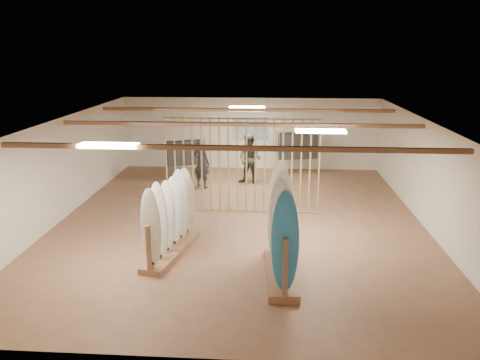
# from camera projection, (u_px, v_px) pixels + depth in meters

# --- Properties ---
(floor) EXTENTS (12.00, 12.00, 0.00)m
(floor) POSITION_uv_depth(u_px,v_px,m) (240.00, 221.00, 13.03)
(floor) COLOR #916346
(floor) RESTS_ON ground
(ceiling) EXTENTS (12.00, 12.00, 0.00)m
(ceiling) POSITION_uv_depth(u_px,v_px,m) (240.00, 121.00, 12.26)
(ceiling) COLOR gray
(ceiling) RESTS_ON ground
(wall_back) EXTENTS (12.00, 0.00, 12.00)m
(wall_back) POSITION_uv_depth(u_px,v_px,m) (250.00, 134.00, 18.40)
(wall_back) COLOR white
(wall_back) RESTS_ON ground
(wall_front) EXTENTS (12.00, 0.00, 12.00)m
(wall_front) POSITION_uv_depth(u_px,v_px,m) (213.00, 278.00, 6.88)
(wall_front) COLOR white
(wall_front) RESTS_ON ground
(wall_left) EXTENTS (0.00, 12.00, 12.00)m
(wall_left) POSITION_uv_depth(u_px,v_px,m) (60.00, 170.00, 12.97)
(wall_left) COLOR white
(wall_left) RESTS_ON ground
(wall_right) EXTENTS (0.00, 12.00, 12.00)m
(wall_right) POSITION_uv_depth(u_px,v_px,m) (429.00, 176.00, 12.32)
(wall_right) COLOR white
(wall_right) RESTS_ON ground
(ceiling_slats) EXTENTS (9.50, 6.12, 0.10)m
(ceiling_slats) POSITION_uv_depth(u_px,v_px,m) (240.00, 124.00, 12.28)
(ceiling_slats) COLOR #946543
(ceiling_slats) RESTS_ON ground
(light_panels) EXTENTS (1.20, 0.35, 0.06)m
(light_panels) POSITION_uv_depth(u_px,v_px,m) (240.00, 124.00, 12.28)
(light_panels) COLOR white
(light_panels) RESTS_ON ground
(bamboo_partition) EXTENTS (4.45, 0.05, 2.78)m
(bamboo_partition) POSITION_uv_depth(u_px,v_px,m) (242.00, 166.00, 13.41)
(bamboo_partition) COLOR #A2904F
(bamboo_partition) RESTS_ON ground
(poster) EXTENTS (1.40, 0.03, 0.90)m
(poster) POSITION_uv_depth(u_px,v_px,m) (250.00, 129.00, 18.33)
(poster) COLOR teal
(poster) RESTS_ON ground
(rack_left) EXTENTS (0.99, 2.41, 1.89)m
(rack_left) POSITION_uv_depth(u_px,v_px,m) (170.00, 228.00, 10.78)
(rack_left) COLOR #946543
(rack_left) RESTS_ON floor
(rack_right) EXTENTS (0.72, 2.34, 2.20)m
(rack_right) POSITION_uv_depth(u_px,v_px,m) (281.00, 243.00, 9.71)
(rack_right) COLOR #946543
(rack_right) RESTS_ON floor
(clothing_rack_a) EXTENTS (1.35, 0.78, 1.51)m
(clothing_rack_a) POSITION_uv_depth(u_px,v_px,m) (185.00, 153.00, 16.94)
(clothing_rack_a) COLOR silver
(clothing_rack_a) RESTS_ON floor
(clothing_rack_b) EXTENTS (1.53, 0.70, 1.67)m
(clothing_rack_b) POSITION_uv_depth(u_px,v_px,m) (298.00, 146.00, 17.63)
(clothing_rack_b) COLOR silver
(clothing_rack_b) RESTS_ON floor
(shopper_a) EXTENTS (0.86, 0.77, 1.96)m
(shopper_a) POSITION_uv_depth(u_px,v_px,m) (201.00, 160.00, 15.93)
(shopper_a) COLOR #2B2A32
(shopper_a) RESTS_ON floor
(shopper_b) EXTENTS (1.18, 1.05, 2.03)m
(shopper_b) POSITION_uv_depth(u_px,v_px,m) (250.00, 156.00, 16.36)
(shopper_b) COLOR #323026
(shopper_b) RESTS_ON floor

